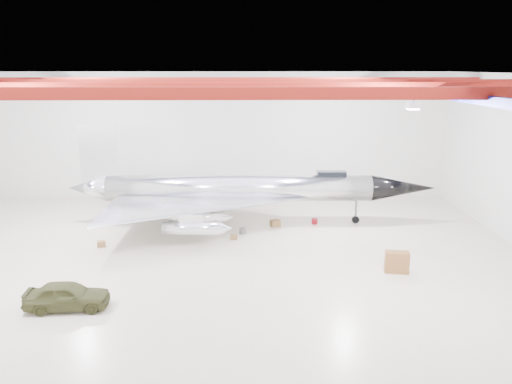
{
  "coord_description": "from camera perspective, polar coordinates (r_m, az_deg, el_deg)",
  "views": [
    {
      "loc": [
        2.47,
        -28.64,
        11.42
      ],
      "look_at": [
        3.04,
        2.0,
        3.69
      ],
      "focal_mm": 35.0,
      "sensor_mm": 36.0,
      "label": 1
    }
  ],
  "objects": [
    {
      "name": "parts_bin",
      "position": [
        36.72,
        2.22,
        -3.59
      ],
      "size": [
        0.82,
        0.74,
        0.47
      ],
      "primitive_type": "cube",
      "rotation": [
        0.0,
        0.0,
        0.35
      ],
      "color": "olive",
      "rests_on": "floor"
    },
    {
      "name": "crate_ply",
      "position": [
        34.18,
        -17.28,
        -5.7
      ],
      "size": [
        0.62,
        0.56,
        0.37
      ],
      "primitive_type": "cube",
      "rotation": [
        0.0,
        0.0,
        0.31
      ],
      "color": "olive",
      "rests_on": "floor"
    },
    {
      "name": "ceiling",
      "position": [
        28.75,
        -6.15,
        13.24
      ],
      "size": [
        40.0,
        40.0,
        0.0
      ],
      "primitive_type": "plane",
      "rotation": [
        3.14,
        0.0,
        0.0
      ],
      "color": "#0A0F38",
      "rests_on": "wall_back"
    },
    {
      "name": "jeep",
      "position": [
        26.22,
        -20.78,
        -11.0
      ],
      "size": [
        4.08,
        1.82,
        1.36
      ],
      "primitive_type": "imported",
      "rotation": [
        0.0,
        0.0,
        1.62
      ],
      "color": "#3C3E1F",
      "rests_on": "floor"
    },
    {
      "name": "toolbox_red",
      "position": [
        38.57,
        -5.78,
        -2.93
      ],
      "size": [
        0.46,
        0.41,
        0.27
      ],
      "primitive_type": "cube",
      "rotation": [
        0.0,
        0.0,
        -0.29
      ],
      "color": "maroon",
      "rests_on": "floor"
    },
    {
      "name": "crate_small",
      "position": [
        40.41,
        -15.19,
        -2.58
      ],
      "size": [
        0.45,
        0.41,
        0.26
      ],
      "primitive_type": "cube",
      "rotation": [
        0.0,
        0.0,
        -0.36
      ],
      "color": "#59595B",
      "rests_on": "floor"
    },
    {
      "name": "jet_aircraft",
      "position": [
        36.83,
        -2.04,
        0.02
      ],
      "size": [
        27.15,
        15.74,
        7.41
      ],
      "rotation": [
        0.0,
        0.0,
        -0.02
      ],
      "color": "silver",
      "rests_on": "floor"
    },
    {
      "name": "wall_back",
      "position": [
        44.11,
        -4.28,
        6.4
      ],
      "size": [
        40.0,
        0.0,
        40.0
      ],
      "primitive_type": "plane",
      "rotation": [
        1.57,
        0.0,
        0.0
      ],
      "color": "silver",
      "rests_on": "floor"
    },
    {
      "name": "ceiling_structure",
      "position": [
        28.77,
        -6.11,
        11.9
      ],
      "size": [
        39.5,
        29.5,
        1.08
      ],
      "color": "maroon",
      "rests_on": "ceiling"
    },
    {
      "name": "floor",
      "position": [
        30.93,
        -5.61,
        -7.58
      ],
      "size": [
        40.0,
        40.0,
        0.0
      ],
      "primitive_type": "plane",
      "color": "beige",
      "rests_on": "ground"
    },
    {
      "name": "desk",
      "position": [
        29.74,
        15.79,
        -7.71
      ],
      "size": [
        1.43,
        0.89,
        1.23
      ],
      "primitive_type": "cube",
      "rotation": [
        0.0,
        0.0,
        -0.17
      ],
      "color": "brown",
      "rests_on": "floor"
    },
    {
      "name": "tool_chest",
      "position": [
        37.54,
        6.71,
        -3.32
      ],
      "size": [
        0.56,
        0.56,
        0.41
      ],
      "primitive_type": "cylinder",
      "rotation": [
        0.0,
        0.0,
        0.26
      ],
      "color": "maroon",
      "rests_on": "floor"
    },
    {
      "name": "engine_drum",
      "position": [
        35.14,
        -1.56,
        -4.46
      ],
      "size": [
        0.48,
        0.48,
        0.41
      ],
      "primitive_type": "cylinder",
      "rotation": [
        0.0,
        0.0,
        0.04
      ],
      "color": "#59595B",
      "rests_on": "floor"
    },
    {
      "name": "oil_barrel",
      "position": [
        34.05,
        -2.53,
        -5.16
      ],
      "size": [
        0.48,
        0.39,
        0.33
      ],
      "primitive_type": "cube",
      "rotation": [
        0.0,
        0.0,
        -0.03
      ],
      "color": "olive",
      "rests_on": "floor"
    }
  ]
}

